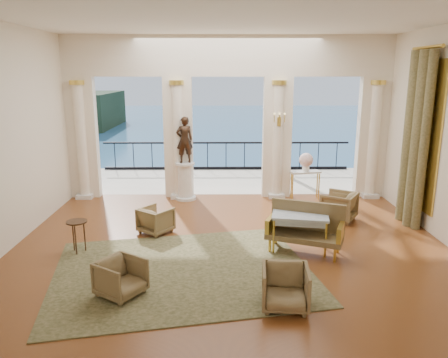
{
  "coord_description": "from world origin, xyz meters",
  "views": [
    {
      "loc": [
        -0.22,
        -8.45,
        3.52
      ],
      "look_at": [
        -0.14,
        0.6,
        1.3
      ],
      "focal_mm": 35.0,
      "sensor_mm": 36.0,
      "label": 1
    }
  ],
  "objects_px": {
    "armchair_c": "(339,205)",
    "statue": "(185,140)",
    "pedestal": "(185,182)",
    "settee": "(306,228)",
    "side_table": "(77,226)",
    "armchair_b": "(285,286)",
    "console_table": "(305,176)",
    "game_table": "(300,219)",
    "armchair_d": "(156,219)",
    "armchair_a": "(121,276)"
  },
  "relations": [
    {
      "from": "armchair_c",
      "to": "statue",
      "type": "distance_m",
      "value": 4.48
    },
    {
      "from": "pedestal",
      "to": "settee",
      "type": "bearing_deg",
      "value": -53.91
    },
    {
      "from": "statue",
      "to": "side_table",
      "type": "distance_m",
      "value": 4.35
    },
    {
      "from": "armchair_b",
      "to": "statue",
      "type": "bearing_deg",
      "value": 113.64
    },
    {
      "from": "pedestal",
      "to": "statue",
      "type": "height_order",
      "value": "statue"
    },
    {
      "from": "armchair_c",
      "to": "console_table",
      "type": "relative_size",
      "value": 0.86
    },
    {
      "from": "game_table",
      "to": "armchair_b",
      "type": "bearing_deg",
      "value": -94.91
    },
    {
      "from": "armchair_c",
      "to": "statue",
      "type": "height_order",
      "value": "statue"
    },
    {
      "from": "armchair_b",
      "to": "armchair_d",
      "type": "distance_m",
      "value": 4.05
    },
    {
      "from": "game_table",
      "to": "side_table",
      "type": "relative_size",
      "value": 1.79
    },
    {
      "from": "armchair_a",
      "to": "pedestal",
      "type": "relative_size",
      "value": 0.63
    },
    {
      "from": "game_table",
      "to": "console_table",
      "type": "distance_m",
      "value": 3.84
    },
    {
      "from": "armchair_a",
      "to": "statue",
      "type": "height_order",
      "value": "statue"
    },
    {
      "from": "game_table",
      "to": "armchair_c",
      "type": "bearing_deg",
      "value": 65.89
    },
    {
      "from": "armchair_d",
      "to": "armchair_b",
      "type": "bearing_deg",
      "value": 164.05
    },
    {
      "from": "armchair_d",
      "to": "console_table",
      "type": "distance_m",
      "value": 4.73
    },
    {
      "from": "armchair_b",
      "to": "statue",
      "type": "height_order",
      "value": "statue"
    },
    {
      "from": "console_table",
      "to": "statue",
      "type": "bearing_deg",
      "value": 167.56
    },
    {
      "from": "game_table",
      "to": "statue",
      "type": "distance_m",
      "value": 4.63
    },
    {
      "from": "armchair_a",
      "to": "pedestal",
      "type": "bearing_deg",
      "value": 27.91
    },
    {
      "from": "settee",
      "to": "game_table",
      "type": "height_order",
      "value": "settee"
    },
    {
      "from": "armchair_b",
      "to": "armchair_c",
      "type": "xyz_separation_m",
      "value": [
        1.89,
        4.07,
        0.02
      ]
    },
    {
      "from": "statue",
      "to": "armchair_d",
      "type": "bearing_deg",
      "value": 62.95
    },
    {
      "from": "console_table",
      "to": "side_table",
      "type": "relative_size",
      "value": 1.34
    },
    {
      "from": "console_table",
      "to": "side_table",
      "type": "height_order",
      "value": "console_table"
    },
    {
      "from": "armchair_a",
      "to": "armchair_b",
      "type": "xyz_separation_m",
      "value": [
        2.59,
        -0.39,
        0.03
      ]
    },
    {
      "from": "settee",
      "to": "side_table",
      "type": "distance_m",
      "value": 4.55
    },
    {
      "from": "armchair_a",
      "to": "pedestal",
      "type": "height_order",
      "value": "pedestal"
    },
    {
      "from": "console_table",
      "to": "side_table",
      "type": "distance_m",
      "value": 6.5
    },
    {
      "from": "side_table",
      "to": "statue",
      "type": "bearing_deg",
      "value": 63.84
    },
    {
      "from": "armchair_a",
      "to": "settee",
      "type": "height_order",
      "value": "settee"
    },
    {
      "from": "game_table",
      "to": "console_table",
      "type": "relative_size",
      "value": 1.34
    },
    {
      "from": "armchair_a",
      "to": "side_table",
      "type": "bearing_deg",
      "value": 69.89
    },
    {
      "from": "pedestal",
      "to": "console_table",
      "type": "xyz_separation_m",
      "value": [
        3.4,
        0.05,
        0.15
      ]
    },
    {
      "from": "side_table",
      "to": "game_table",
      "type": "bearing_deg",
      "value": 0.94
    },
    {
      "from": "armchair_a",
      "to": "armchair_b",
      "type": "relative_size",
      "value": 0.93
    },
    {
      "from": "pedestal",
      "to": "side_table",
      "type": "xyz_separation_m",
      "value": [
        -1.85,
        -3.77,
        0.06
      ]
    },
    {
      "from": "settee",
      "to": "side_table",
      "type": "bearing_deg",
      "value": -157.14
    },
    {
      "from": "armchair_d",
      "to": "pedestal",
      "type": "relative_size",
      "value": 0.61
    },
    {
      "from": "armchair_c",
      "to": "armchair_d",
      "type": "distance_m",
      "value": 4.41
    },
    {
      "from": "armchair_d",
      "to": "side_table",
      "type": "height_order",
      "value": "side_table"
    },
    {
      "from": "armchair_b",
      "to": "settee",
      "type": "height_order",
      "value": "settee"
    },
    {
      "from": "statue",
      "to": "console_table",
      "type": "xyz_separation_m",
      "value": [
        3.4,
        0.05,
        -1.04
      ]
    },
    {
      "from": "game_table",
      "to": "pedestal",
      "type": "relative_size",
      "value": 1.13
    },
    {
      "from": "armchair_c",
      "to": "armchair_b",
      "type": "bearing_deg",
      "value": 7.21
    },
    {
      "from": "armchair_c",
      "to": "pedestal",
      "type": "height_order",
      "value": "pedestal"
    },
    {
      "from": "side_table",
      "to": "pedestal",
      "type": "bearing_deg",
      "value": 63.84
    },
    {
      "from": "game_table",
      "to": "side_table",
      "type": "height_order",
      "value": "game_table"
    },
    {
      "from": "armchair_b",
      "to": "settee",
      "type": "distance_m",
      "value": 2.31
    },
    {
      "from": "console_table",
      "to": "settee",
      "type": "bearing_deg",
      "value": -113.88
    }
  ]
}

